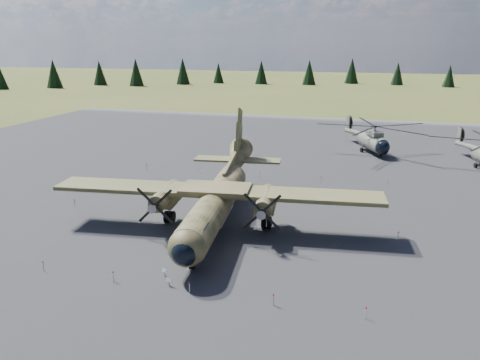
# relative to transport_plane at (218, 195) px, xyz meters

# --- Properties ---
(ground) EXTENTS (500.00, 500.00, 0.00)m
(ground) POSITION_rel_transport_plane_xyz_m (0.17, 0.32, -2.92)
(ground) COLOR brown
(ground) RESTS_ON ground
(apron) EXTENTS (120.00, 120.00, 0.04)m
(apron) POSITION_rel_transport_plane_xyz_m (0.17, 10.32, -2.92)
(apron) COLOR #5E5E63
(apron) RESTS_ON ground
(transport_plane) EXTENTS (30.90, 27.94, 10.16)m
(transport_plane) POSITION_rel_transport_plane_xyz_m (0.00, 0.00, 0.00)
(transport_plane) COLOR #3E4022
(transport_plane) RESTS_ON ground
(helicopter_near) EXTENTS (23.68, 23.68, 4.53)m
(helicopter_near) POSITION_rel_transport_plane_xyz_m (14.16, 35.07, 0.30)
(helicopter_near) COLOR slate
(helicopter_near) RESTS_ON ground
(info_placard_left) EXTENTS (0.43, 0.24, 0.64)m
(info_placard_left) POSITION_rel_transport_plane_xyz_m (0.38, -12.66, -2.50)
(info_placard_left) COLOR gray
(info_placard_left) RESTS_ON ground
(info_placard_right) EXTENTS (0.43, 0.27, 0.63)m
(info_placard_right) POSITION_rel_transport_plane_xyz_m (-0.56, -11.38, -2.50)
(info_placard_right) COLOR gray
(info_placard_right) RESTS_ON ground
(barrier_fence) EXTENTS (33.12, 29.62, 0.85)m
(barrier_fence) POSITION_rel_transport_plane_xyz_m (-0.29, 0.24, -2.41)
(barrier_fence) COLOR silver
(barrier_fence) RESTS_ON ground
(treeline) EXTENTS (341.72, 346.86, 10.94)m
(treeline) POSITION_rel_transport_plane_xyz_m (-2.39, 3.58, 1.85)
(treeline) COLOR black
(treeline) RESTS_ON ground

